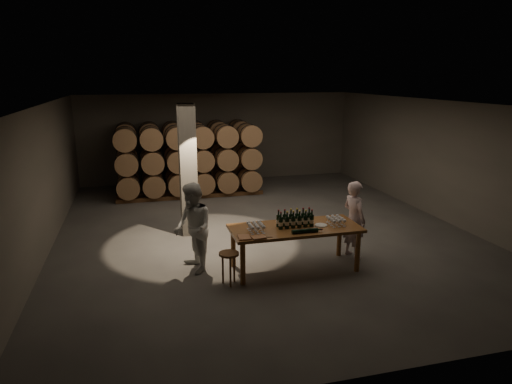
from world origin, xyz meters
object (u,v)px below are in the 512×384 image
object	(u,v)px
tasting_table	(295,232)
notebook_near	(258,237)
person_man	(354,220)
bottle_cluster	(295,220)
stool	(229,258)
person_woman	(193,228)
plate	(321,225)

from	to	relation	value
tasting_table	notebook_near	bearing A→B (deg)	-153.85
notebook_near	person_man	world-z (taller)	person_man
notebook_near	person_man	bearing A→B (deg)	12.16
tasting_table	notebook_near	size ratio (longest dim) A/B	10.20
bottle_cluster	stool	xyz separation A→B (m)	(-1.43, -0.37, -0.51)
tasting_table	person_woman	world-z (taller)	person_woman
bottle_cluster	notebook_near	xyz separation A→B (m)	(-0.88, -0.45, -0.11)
tasting_table	person_woman	bearing A→B (deg)	167.95
bottle_cluster	plate	xyz separation A→B (m)	(0.53, -0.07, -0.12)
person_man	person_woman	xyz separation A→B (m)	(-3.43, 0.13, 0.06)
plate	notebook_near	xyz separation A→B (m)	(-1.41, -0.38, 0.01)
person_woman	tasting_table	bearing A→B (deg)	66.52
notebook_near	plate	bearing A→B (deg)	9.90
tasting_table	plate	world-z (taller)	plate
plate	stool	world-z (taller)	plate
person_man	person_woman	bearing A→B (deg)	72.22
tasting_table	person_man	bearing A→B (deg)	11.55
tasting_table	notebook_near	xyz separation A→B (m)	(-0.88, -0.43, 0.12)
plate	person_woman	bearing A→B (deg)	169.34
plate	stool	distance (m)	2.02
notebook_near	tasting_table	bearing A→B (deg)	20.92
tasting_table	plate	size ratio (longest dim) A/B	10.29
plate	notebook_near	bearing A→B (deg)	-164.87
notebook_near	person_woman	size ratio (longest dim) A/B	0.14
person_man	tasting_table	bearing A→B (deg)	85.96
stool	person_woman	size ratio (longest dim) A/B	0.35
plate	notebook_near	world-z (taller)	notebook_near
tasting_table	bottle_cluster	xyz separation A→B (m)	(0.00, 0.02, 0.23)
plate	person_man	size ratio (longest dim) A/B	0.15
notebook_near	stool	xyz separation A→B (m)	(-0.55, 0.08, -0.40)
stool	tasting_table	bearing A→B (deg)	13.79
plate	person_woman	xyz separation A→B (m)	(-2.52, 0.47, -0.00)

